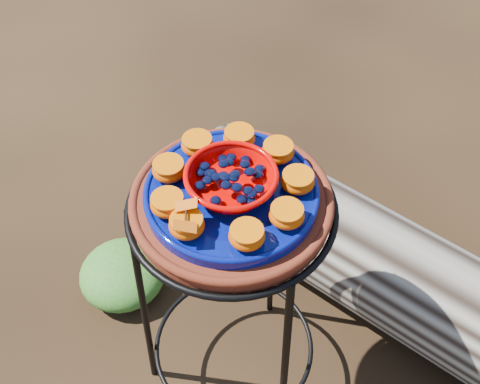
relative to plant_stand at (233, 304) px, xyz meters
The scene contains 19 objects.
ground 0.35m from the plant_stand, ahead, with size 60.00×60.00×0.00m, color black.
plant_stand is the anchor object (origin of this frame).
terracotta_saucer 0.37m from the plant_stand, ahead, with size 0.37×0.37×0.03m, color #4E180D.
cobalt_plate 0.39m from the plant_stand, ahead, with size 0.32×0.32×0.02m, color #020063.
red_bowl 0.42m from the plant_stand, ahead, with size 0.16×0.16×0.04m, color #CE0200, non-canonical shape.
glass_gems 0.46m from the plant_stand, ahead, with size 0.12×0.12×0.02m, color black, non-canonical shape.
orange_half_0 0.44m from the plant_stand, 100.27° to the right, with size 0.06×0.06×0.03m, color #B73E00.
orange_half_1 0.44m from the plant_stand, 48.83° to the right, with size 0.06×0.06×0.03m, color #B73E00.
orange_half_2 0.44m from the plant_stand, ahead, with size 0.06×0.06×0.03m, color #B73E00.
orange_half_3 0.44m from the plant_stand, 31.17° to the left, with size 0.06×0.06×0.03m, color #B73E00.
orange_half_4 0.44m from the plant_stand, 71.17° to the left, with size 0.06×0.06×0.03m, color #B73E00.
orange_half_5 0.44m from the plant_stand, 111.17° to the left, with size 0.06×0.06×0.03m, color #B73E00.
orange_half_6 0.44m from the plant_stand, 151.17° to the left, with size 0.06×0.06×0.03m, color #B73E00.
orange_half_7 0.44m from the plant_stand, 168.83° to the right, with size 0.06×0.06×0.03m, color #B73E00.
orange_half_8 0.44m from the plant_stand, 128.83° to the right, with size 0.06×0.06×0.03m, color #B73E00.
butterfly 0.46m from the plant_stand, 100.27° to the right, with size 0.08×0.05×0.01m, color #C4520A, non-canonical shape.
driftwood_log 0.61m from the plant_stand, 39.98° to the left, with size 1.64×0.43×0.31m, color black, non-canonical shape.
foliage_left 0.52m from the plant_stand, 168.66° to the left, with size 0.26×0.26×0.13m, color #25521D.
foliage_back 0.64m from the plant_stand, 110.74° to the left, with size 0.31×0.31×0.16m, color #25521D.
Camera 1 is at (0.35, -0.63, 1.57)m, focal length 45.00 mm.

